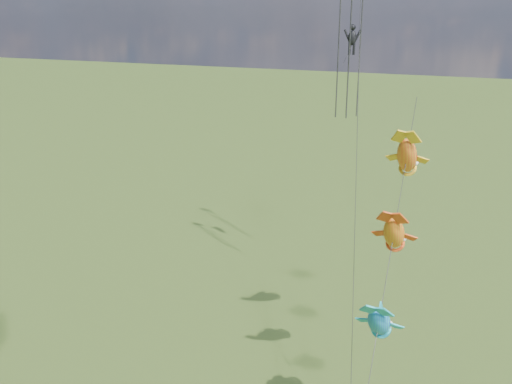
% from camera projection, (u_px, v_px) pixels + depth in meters
% --- Properties ---
extents(fish_windsock_rig, '(0.98, 15.97, 15.33)m').
position_uv_depth(fish_windsock_rig, '(387.00, 276.00, 24.56)').
color(fish_windsock_rig, brown).
rests_on(fish_windsock_rig, ground).
extents(parafoil_rig, '(4.75, 17.05, 24.15)m').
position_uv_depth(parafoil_rig, '(352.00, 38.00, 33.94)').
color(parafoil_rig, brown).
rests_on(parafoil_rig, ground).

